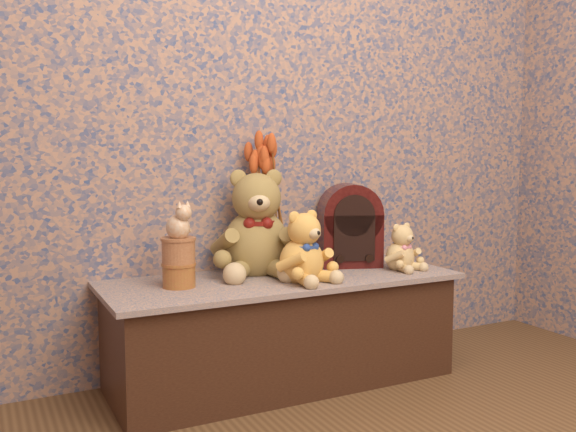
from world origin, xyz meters
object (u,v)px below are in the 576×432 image
ceramic_vase (266,249)px  cat_figurine (178,219)px  cathedral_radio (349,225)px  biscuit_tin_lower (179,275)px  teddy_large (256,218)px  teddy_medium (302,243)px  teddy_small (400,245)px

ceramic_vase → cat_figurine: bearing=-160.8°
cathedral_radio → biscuit_tin_lower: (-0.77, -0.10, -0.13)m
teddy_large → ceramic_vase: (0.06, 0.03, -0.13)m
teddy_medium → teddy_small: bearing=-13.1°
ceramic_vase → teddy_medium: bearing=-82.8°
cathedral_radio → teddy_large: bearing=-162.1°
teddy_medium → ceramic_vase: size_ratio=1.61×
teddy_large → teddy_small: size_ratio=2.16×
biscuit_tin_lower → cat_figurine: (0.00, 0.00, 0.20)m
biscuit_tin_lower → teddy_large: bearing=17.3°
biscuit_tin_lower → teddy_small: bearing=-5.2°
teddy_medium → teddy_small: 0.47m
biscuit_tin_lower → ceramic_vase: bearing=19.2°
teddy_medium → cathedral_radio: size_ratio=0.82×
cat_figurine → teddy_small: bearing=-25.7°
ceramic_vase → cat_figurine: 0.46m
teddy_small → cathedral_radio: size_ratio=0.59×
cat_figurine → biscuit_tin_lower: bearing=0.0°
teddy_large → cat_figurine: teddy_large is taller
teddy_large → ceramic_vase: size_ratio=2.49×
teddy_medium → biscuit_tin_lower: teddy_medium is taller
teddy_medium → cat_figurine: bearing=150.5°
teddy_medium → ceramic_vase: teddy_medium is taller
cat_figurine → teddy_medium: bearing=-34.0°
teddy_small → ceramic_vase: 0.55m
teddy_large → teddy_medium: (0.09, -0.21, -0.08)m
teddy_medium → cat_figurine: size_ratio=2.09×
teddy_medium → cat_figurine: 0.46m
teddy_small → cathedral_radio: cathedral_radio is taller
cat_figurine → teddy_large: bearing=-3.2°
biscuit_tin_lower → cat_figurine: size_ratio=0.85×
biscuit_tin_lower → cathedral_radio: bearing=7.0°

